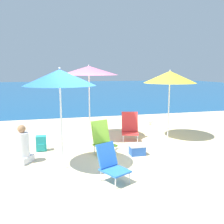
% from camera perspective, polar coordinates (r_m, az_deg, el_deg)
% --- Properties ---
extents(ground_plane, '(60.00, 60.00, 0.00)m').
position_cam_1_polar(ground_plane, '(5.93, -0.03, -11.90)').
color(ground_plane, beige).
extents(sea_water, '(60.00, 40.00, 0.01)m').
position_cam_1_polar(sea_water, '(31.52, -11.97, 5.31)').
color(sea_water, navy).
rests_on(sea_water, ground).
extents(beach_umbrella_blue, '(1.53, 1.53, 2.22)m').
position_cam_1_polar(beach_umbrella_blue, '(5.41, -11.86, 7.70)').
color(beach_umbrella_blue, white).
rests_on(beach_umbrella_blue, ground).
extents(beach_umbrella_yellow, '(1.64, 1.64, 2.18)m').
position_cam_1_polar(beach_umbrella_yellow, '(8.06, 13.09, 7.78)').
color(beach_umbrella_yellow, white).
rests_on(beach_umbrella_yellow, ground).
extents(beach_umbrella_pink, '(1.80, 1.80, 2.34)m').
position_cam_1_polar(beach_umbrella_pink, '(7.76, -5.30, 9.41)').
color(beach_umbrella_pink, white).
rests_on(beach_umbrella_pink, ground).
extents(beach_chair_blue, '(0.66, 0.73, 0.73)m').
position_cam_1_polar(beach_chair_blue, '(5.01, -0.20, -11.62)').
color(beach_chair_blue, silver).
rests_on(beach_chair_blue, ground).
extents(beach_chair_lime, '(0.65, 0.68, 0.87)m').
position_cam_1_polar(beach_chair_lime, '(6.55, -2.18, -5.89)').
color(beach_chair_lime, silver).
rests_on(beach_chair_lime, ground).
extents(beach_chair_red, '(0.64, 0.69, 0.86)m').
position_cam_1_polar(beach_chair_red, '(7.87, 4.11, -3.35)').
color(beach_chair_red, silver).
rests_on(beach_chair_red, ground).
extents(person_seated_near, '(0.51, 0.53, 0.91)m').
position_cam_1_polar(person_seated_near, '(6.29, -19.76, -7.57)').
color(person_seated_near, silver).
rests_on(person_seated_near, ground).
extents(backpack_teal, '(0.27, 0.24, 0.42)m').
position_cam_1_polar(backpack_teal, '(7.08, -15.88, -6.93)').
color(backpack_teal, teal).
rests_on(backpack_teal, ground).
extents(cooler_box, '(0.39, 0.29, 0.28)m').
position_cam_1_polar(cooler_box, '(6.55, 5.76, -8.52)').
color(cooler_box, '#2859B2').
rests_on(cooler_box, ground).
extents(seagull, '(0.27, 0.11, 0.23)m').
position_cam_1_polar(seagull, '(10.09, 8.70, -2.20)').
color(seagull, gold).
rests_on(seagull, ground).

